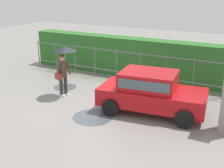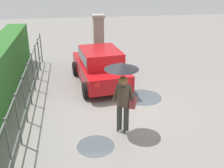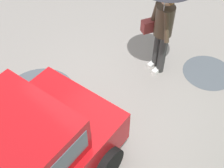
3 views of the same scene
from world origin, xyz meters
name	(u,v)px [view 1 (image 1 of 3)]	position (x,y,z in m)	size (l,w,h in m)	color
ground_plane	(89,100)	(0.00, 0.00, 0.00)	(40.00, 40.00, 0.00)	gray
car	(151,90)	(2.49, 0.15, 0.80)	(3.89, 2.22, 1.48)	#B71116
pedestrian	(63,61)	(-1.14, -0.06, 1.49)	(0.95, 0.95, 2.06)	#333333
fence_section	(128,65)	(0.38, 2.74, 0.83)	(10.84, 0.05, 1.50)	#59605B
hedge_row	(137,58)	(0.38, 3.83, 0.95)	(11.79, 0.90, 1.90)	#2D6B28
puddle_near	(93,117)	(0.93, -1.24, 0.00)	(1.39, 1.39, 0.00)	#4C545B
puddle_far	(65,87)	(-1.79, 0.78, 0.00)	(1.02, 1.02, 0.00)	#4C545B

